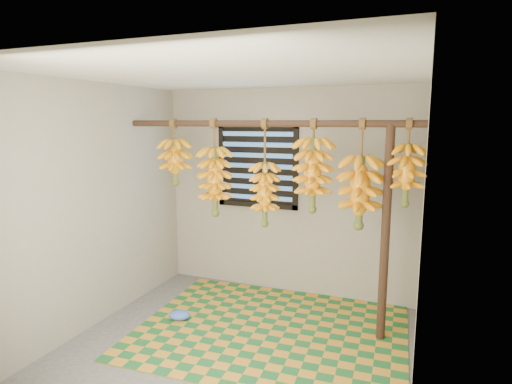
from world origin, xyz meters
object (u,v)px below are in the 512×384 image
at_px(support_post, 385,236).
at_px(banana_bunch_e, 360,192).
at_px(banana_bunch_d, 313,175).
at_px(banana_bunch_b, 215,181).
at_px(banana_bunch_a, 175,162).
at_px(banana_bunch_c, 265,194).
at_px(banana_bunch_f, 406,175).
at_px(woven_mat, 271,330).
at_px(plastic_bag, 180,315).

xyz_separation_m(support_post, banana_bunch_e, (-0.24, 0.00, 0.38)).
distance_m(support_post, banana_bunch_d, 0.86).
relative_size(support_post, banana_bunch_b, 2.00).
bearing_deg(banana_bunch_a, support_post, 0.00).
relative_size(banana_bunch_b, banana_bunch_c, 0.94).
bearing_deg(banana_bunch_f, woven_mat, -168.53).
bearing_deg(plastic_bag, banana_bunch_f, 10.11).
height_order(banana_bunch_a, banana_bunch_e, same).
bearing_deg(banana_bunch_e, banana_bunch_a, 180.00).
bearing_deg(banana_bunch_b, banana_bunch_d, -0.00).
bearing_deg(banana_bunch_d, banana_bunch_c, 180.00).
distance_m(support_post, banana_bunch_f, 0.58).
height_order(support_post, banana_bunch_d, banana_bunch_d).
height_order(plastic_bag, banana_bunch_d, banana_bunch_d).
height_order(support_post, banana_bunch_c, banana_bunch_c).
bearing_deg(plastic_bag, banana_bunch_e, 12.36).
relative_size(support_post, woven_mat, 0.79).
bearing_deg(banana_bunch_d, banana_bunch_e, 0.00).
bearing_deg(banana_bunch_c, banana_bunch_a, 180.00).
relative_size(banana_bunch_c, banana_bunch_d, 1.21).
relative_size(support_post, plastic_bag, 8.96).
relative_size(banana_bunch_e, banana_bunch_f, 1.30).
height_order(woven_mat, banana_bunch_b, banana_bunch_b).
height_order(banana_bunch_a, banana_bunch_d, same).
bearing_deg(banana_bunch_b, plastic_bag, -122.35).
bearing_deg(banana_bunch_c, banana_bunch_d, -0.00).
distance_m(plastic_bag, banana_bunch_d, 1.98).
height_order(banana_bunch_a, banana_bunch_f, same).
distance_m(support_post, banana_bunch_e, 0.45).
xyz_separation_m(support_post, woven_mat, (-1.01, -0.24, -0.99)).
bearing_deg(banana_bunch_d, woven_mat, -144.28).
xyz_separation_m(woven_mat, banana_bunch_b, (-0.71, 0.24, 1.40)).
relative_size(plastic_bag, banana_bunch_f, 0.29).
height_order(woven_mat, banana_bunch_c, banana_bunch_c).
height_order(banana_bunch_d, banana_bunch_f, same).
relative_size(woven_mat, banana_bunch_b, 2.54).
distance_m(woven_mat, plastic_bag, 0.96).
height_order(support_post, banana_bunch_e, banana_bunch_e).
bearing_deg(banana_bunch_f, banana_bunch_a, 180.00).
bearing_deg(woven_mat, banana_bunch_f, 11.47).
distance_m(woven_mat, banana_bunch_d, 1.57).
distance_m(support_post, banana_bunch_a, 2.27).
xyz_separation_m(woven_mat, banana_bunch_a, (-1.18, 0.24, 1.59)).
height_order(banana_bunch_b, banana_bunch_e, same).
bearing_deg(banana_bunch_b, woven_mat, -18.36).
xyz_separation_m(woven_mat, banana_bunch_f, (1.16, 0.24, 1.56)).
height_order(banana_bunch_b, banana_bunch_c, same).
relative_size(plastic_bag, banana_bunch_a, 0.32).
bearing_deg(banana_bunch_d, banana_bunch_b, 180.00).
bearing_deg(banana_bunch_e, banana_bunch_f, 0.00).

